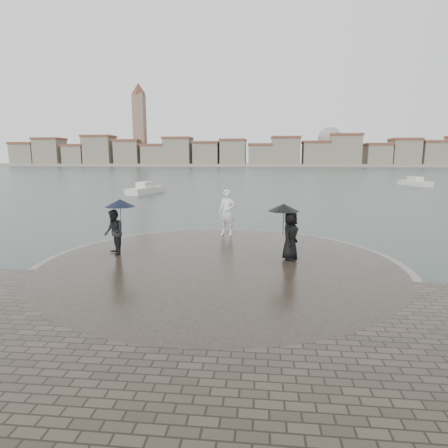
# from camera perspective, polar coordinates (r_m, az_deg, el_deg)

# --- Properties ---
(ground) EXTENTS (400.00, 400.00, 0.00)m
(ground) POSITION_cam_1_polar(r_m,az_deg,el_deg) (9.71, -3.00, -13.47)
(ground) COLOR #2B3835
(ground) RESTS_ON ground
(kerb_ring) EXTENTS (12.50, 12.50, 0.32)m
(kerb_ring) POSITION_cam_1_polar(r_m,az_deg,el_deg) (12.92, -0.60, -6.65)
(kerb_ring) COLOR gray
(kerb_ring) RESTS_ON ground
(quay_tip) EXTENTS (11.90, 11.90, 0.36)m
(quay_tip) POSITION_cam_1_polar(r_m,az_deg,el_deg) (12.91, -0.60, -6.56)
(quay_tip) COLOR #2D261E
(quay_tip) RESTS_ON ground
(statue) EXTENTS (0.86, 0.66, 2.11)m
(statue) POSITION_cam_1_polar(r_m,az_deg,el_deg) (17.08, 0.45, 1.79)
(statue) COLOR silver
(statue) RESTS_ON quay_tip
(visitor_left) EXTENTS (1.30, 1.17, 2.04)m
(visitor_left) POSITION_cam_1_polar(r_m,az_deg,el_deg) (14.19, -16.18, 0.04)
(visitor_left) COLOR black
(visitor_left) RESTS_ON quay_tip
(visitor_right) EXTENTS (1.21, 1.15, 1.95)m
(visitor_right) POSITION_cam_1_polar(r_m,az_deg,el_deg) (13.15, 9.79, -0.50)
(visitor_right) COLOR black
(visitor_right) RESTS_ON quay_tip
(far_skyline) EXTENTS (260.00, 20.00, 37.00)m
(far_skyline) POSITION_cam_1_polar(r_m,az_deg,el_deg) (169.68, 3.37, 10.64)
(far_skyline) COLOR gray
(far_skyline) RESTS_ON ground
(boats) EXTENTS (36.73, 20.51, 1.50)m
(boats) POSITION_cam_1_polar(r_m,az_deg,el_deg) (47.47, 10.95, 5.66)
(boats) COLOR beige
(boats) RESTS_ON ground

